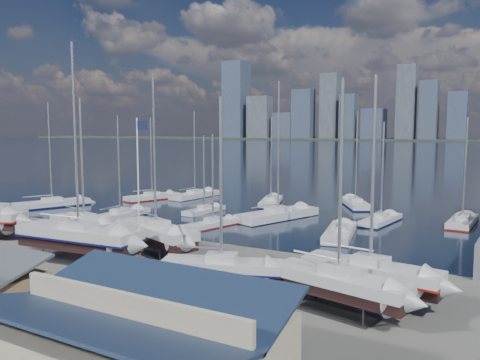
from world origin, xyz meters
The scene contains 25 objects.
ground centered at (0.00, -10.00, 0.00)m, with size 1400.00×1400.00×0.00m, color #605E59.
water centered at (0.00, 300.00, -0.15)m, with size 1400.00×600.00×0.40m, color #19293B.
far_shore centered at (0.00, 560.00, 1.10)m, with size 1400.00×80.00×2.20m, color #2D332D.
skyline centered at (-7.83, 553.76, 39.09)m, with size 639.14×43.80×107.69m.
shed_blue centered at (16.00, -26.00, 2.42)m, with size 13.65×9.45×4.71m.
sailboat_cradle_2 centered at (-7.63, -6.91, 2.03)m, with size 9.55×4.22×15.15m.
sailboat_cradle_3 centered at (-2.70, -12.02, 2.25)m, with size 12.43×4.41×19.42m.
sailboat_cradle_4 centered at (1.87, -6.82, 2.13)m, with size 10.81×6.32×16.96m.
sailboat_cradle_5 centered at (13.14, -13.32, 1.97)m, with size 8.96×5.16×14.13m.
sailboat_cradle_6 centered at (22.73, -9.34, 2.04)m, with size 9.81×3.95×15.45m.
sailboat_cradle_7 centered at (21.48, -12.52, 2.02)m, with size 9.47×4.47×14.99m.
sailboat_moored_0 centered at (-30.11, 7.22, 0.31)m, with size 7.21×11.55×16.76m.
sailboat_moored_1 centered at (-21.67, 20.86, 0.31)m, with size 5.64×10.14×14.61m.
sailboat_moored_2 centered at (-16.51, 26.28, 0.32)m, with size 3.91×10.70×15.81m.
sailboat_moored_3 centered at (-14.17, 5.26, 0.31)m, with size 2.83×9.67×14.41m.
sailboat_moored_4 centered at (-6.56, 14.22, 0.33)m, with size 2.61×7.82×11.63m.
sailboat_moored_5 centered at (-1.55, 25.91, 0.31)m, with size 5.59×10.16×14.63m.
sailboat_moored_6 centered at (-0.24, 6.62, 0.31)m, with size 4.05×8.26×11.90m.
sailboat_moored_7 centered at (4.61, 15.12, 0.33)m, with size 7.57×13.07×19.05m.
sailboat_moored_8 centered at (10.79, 30.51, 0.31)m, with size 7.41×10.45×15.41m.
sailboat_moored_9 centered at (14.99, 8.90, 0.32)m, with size 4.52×10.27×15.00m.
sailboat_moored_10 centered at (17.27, 18.94, 0.31)m, with size 3.79×9.28×13.47m.
sailboat_moored_11 centered at (26.43, 22.83, 0.31)m, with size 3.30×9.57×14.06m.
car_d centered at (11.56, -20.61, 0.78)m, with size 2.19×5.39×1.56m, color gray.
flagpole centered at (3.18, -10.49, 7.46)m, with size 1.13×0.12×12.85m.
Camera 1 is at (30.15, -41.05, 11.75)m, focal length 35.00 mm.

